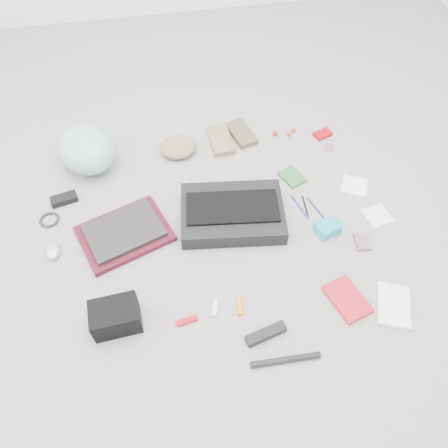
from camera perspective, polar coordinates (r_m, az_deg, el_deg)
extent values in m
plane|color=gray|center=(1.95, 0.00, -0.89)|extent=(4.00, 4.00, 0.00)
cube|color=black|center=(1.97, 1.09, 1.41)|extent=(0.50, 0.38, 0.08)
cube|color=black|center=(1.93, 1.11, 2.22)|extent=(0.43, 0.24, 0.01)
cube|color=#4C0F1E|center=(1.98, -12.83, -1.24)|extent=(0.45, 0.39, 0.03)
cube|color=black|center=(1.96, -12.95, -0.83)|extent=(0.38, 0.32, 0.02)
ellipsoid|color=#99CBCD|center=(2.27, -17.51, 9.32)|extent=(0.37, 0.40, 0.20)
ellipsoid|color=#80755C|center=(2.29, -6.00, 10.01)|extent=(0.22, 0.21, 0.06)
cube|color=#7E6F59|center=(2.34, -0.45, 10.89)|extent=(0.12, 0.22, 0.03)
cube|color=brown|center=(2.38, 2.28, 11.74)|extent=(0.15, 0.22, 0.03)
cube|color=black|center=(2.18, -20.16, 3.07)|extent=(0.13, 0.08, 0.03)
torus|color=black|center=(2.14, -21.84, 0.53)|extent=(0.12, 0.12, 0.01)
ellipsoid|color=#ABABB7|center=(2.01, -21.47, -3.22)|extent=(0.07, 0.10, 0.04)
cube|color=black|center=(1.72, -13.98, -11.66)|extent=(0.19, 0.14, 0.12)
cube|color=#AB060C|center=(1.73, -4.88, -12.47)|extent=(0.09, 0.04, 0.01)
cylinder|color=white|center=(1.74, -1.18, -10.88)|extent=(0.04, 0.07, 0.02)
cylinder|color=orange|center=(1.75, 2.09, -10.70)|extent=(0.03, 0.07, 0.02)
cube|color=black|center=(1.70, 5.47, -14.10)|extent=(0.16, 0.08, 0.03)
cylinder|color=black|center=(1.67, 8.04, -17.16)|extent=(0.26, 0.03, 0.02)
cube|color=red|center=(1.83, 15.77, -9.42)|extent=(0.17, 0.21, 0.02)
cube|color=white|center=(1.87, 21.26, -9.85)|extent=(0.19, 0.22, 0.02)
cube|color=#295C31|center=(2.18, 8.86, 6.10)|extent=(0.13, 0.15, 0.01)
cylinder|color=#253397|center=(2.06, 9.89, 2.19)|extent=(0.05, 0.15, 0.01)
cylinder|color=black|center=(2.07, 10.55, 2.35)|extent=(0.02, 0.13, 0.01)
cylinder|color=navy|center=(2.08, 11.83, 2.13)|extent=(0.04, 0.13, 0.01)
cube|color=#1B9FBE|center=(1.99, 13.38, -0.49)|extent=(0.12, 0.11, 0.05)
cube|color=slate|center=(2.00, 17.61, -2.24)|extent=(0.07, 0.10, 0.02)
cube|color=white|center=(2.22, 16.71, 4.83)|extent=(0.16, 0.16, 0.01)
cube|color=silver|center=(2.12, 19.41, 1.04)|extent=(0.14, 0.14, 0.01)
sphere|color=red|center=(2.40, 6.71, 11.70)|extent=(0.03, 0.03, 0.03)
sphere|color=red|center=(2.41, 8.43, 11.55)|extent=(0.03, 0.03, 0.02)
sphere|color=red|center=(2.43, 9.05, 12.05)|extent=(0.03, 0.03, 0.02)
cube|color=#A80711|center=(2.44, 12.75, 11.39)|extent=(0.11, 0.09, 0.02)
cube|color=#725964|center=(2.38, 13.59, 9.68)|extent=(0.07, 0.07, 0.00)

